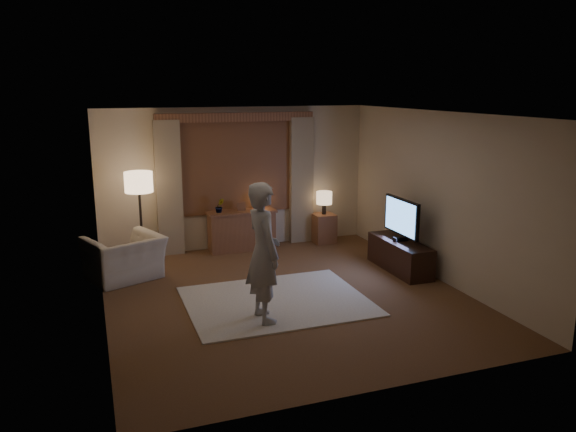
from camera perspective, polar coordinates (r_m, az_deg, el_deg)
name	(u,v)px	position (r m, az deg, el deg)	size (l,w,h in m)	color
room	(275,199)	(8.29, -1.36, 1.73)	(5.04, 5.54, 2.64)	brown
rug	(277,301)	(7.99, -1.17, -8.64)	(2.50, 2.00, 0.02)	#EBE4C6
sideboard	(242,231)	(10.38, -4.73, -1.56)	(1.20, 0.40, 0.70)	brown
picture_frame	(241,207)	(10.28, -4.77, 0.87)	(0.16, 0.02, 0.20)	brown
plant	(220,206)	(10.17, -6.96, 0.98)	(0.17, 0.13, 0.30)	#999999
table_lamp_sideboard	(262,201)	(10.36, -2.65, 1.56)	(0.22, 0.22, 0.30)	black
floor_lamp	(139,187)	(9.60, -14.90, 2.84)	(0.46, 0.46, 1.59)	black
armchair	(124,258)	(9.14, -16.28, -4.12)	(1.07, 0.93, 0.69)	beige
side_table	(324,228)	(10.87, 3.65, -1.25)	(0.40, 0.40, 0.56)	brown
table_lamp_side	(324,198)	(10.74, 3.70, 1.79)	(0.30, 0.30, 0.44)	black
tv_stand	(400,256)	(9.41, 11.30, -3.96)	(0.45, 1.40, 0.50)	black
tv	(402,218)	(9.24, 11.46, -0.18)	(0.24, 0.97, 0.70)	black
person	(263,252)	(7.09, -2.51, -3.71)	(0.66, 0.43, 1.80)	#ABA79E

